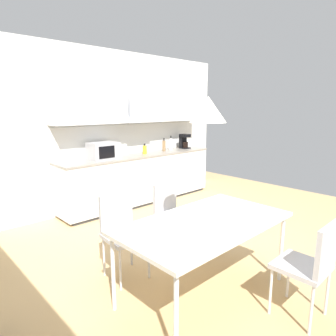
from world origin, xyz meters
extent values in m
cube|color=tan|center=(0.00, 0.00, -0.01)|extent=(8.05, 7.52, 0.02)
cube|color=white|center=(0.00, 2.56, 1.38)|extent=(6.44, 0.10, 2.75)
cube|color=#333333|center=(0.97, 2.21, 0.03)|extent=(2.98, 0.54, 0.05)
cube|color=silver|center=(0.97, 2.21, 0.47)|extent=(3.11, 0.58, 0.83)
cube|color=gray|center=(0.97, 2.21, 0.90)|extent=(3.13, 0.60, 0.03)
cube|color=silver|center=(-0.32, 1.91, 0.67)|extent=(0.01, 0.01, 0.14)
cube|color=silver|center=(0.20, 1.91, 0.67)|extent=(0.01, 0.01, 0.14)
cube|color=silver|center=(0.71, 1.91, 0.67)|extent=(0.01, 0.01, 0.14)
cube|color=silver|center=(1.23, 1.91, 0.67)|extent=(0.01, 0.01, 0.14)
cube|color=silver|center=(0.97, 2.49, 1.18)|extent=(3.11, 0.02, 0.54)
cube|color=silver|center=(0.06, 2.34, 1.77)|extent=(1.27, 0.34, 0.56)
cube|color=silver|center=(1.89, 2.34, 1.77)|extent=(1.27, 0.34, 0.56)
cube|color=#B7BABF|center=(0.97, 2.32, 1.54)|extent=(0.56, 0.40, 0.10)
cube|color=#B7BABF|center=(0.97, 2.43, 1.80)|extent=(0.20, 0.16, 0.51)
cube|color=#ADADB2|center=(0.21, 2.21, 1.05)|extent=(0.48, 0.34, 0.28)
cube|color=black|center=(0.17, 2.04, 1.05)|extent=(0.29, 0.01, 0.20)
cube|color=black|center=(2.18, 2.21, 0.92)|extent=(0.18, 0.18, 0.02)
cylinder|color=black|center=(2.18, 2.20, 0.99)|extent=(0.12, 0.12, 0.12)
cube|color=black|center=(2.18, 2.27, 1.06)|extent=(0.16, 0.08, 0.30)
cube|color=black|center=(2.18, 2.20, 1.18)|extent=(0.18, 0.16, 0.06)
cylinder|color=yellow|center=(1.07, 2.19, 0.99)|extent=(0.08, 0.08, 0.16)
cylinder|color=black|center=(1.07, 2.19, 1.09)|extent=(0.03, 0.03, 0.03)
cylinder|color=white|center=(1.80, 2.25, 1.03)|extent=(0.06, 0.06, 0.24)
cylinder|color=black|center=(1.80, 2.25, 1.18)|extent=(0.02, 0.02, 0.05)
cylinder|color=brown|center=(1.58, 2.21, 1.02)|extent=(0.07, 0.07, 0.21)
cylinder|color=black|center=(1.58, 2.21, 1.15)|extent=(0.03, 0.03, 0.05)
cube|color=silver|center=(-0.36, -0.47, 0.72)|extent=(1.63, 0.90, 0.04)
cylinder|color=silver|center=(-1.12, -0.86, 0.35)|extent=(0.04, 0.04, 0.70)
cylinder|color=silver|center=(0.39, -0.86, 0.35)|extent=(0.04, 0.04, 0.70)
cylinder|color=silver|center=(-1.12, -0.08, 0.35)|extent=(0.04, 0.04, 0.70)
cylinder|color=silver|center=(0.39, -0.08, 0.35)|extent=(0.04, 0.04, 0.70)
cube|color=#B2B2B7|center=(0.01, -1.22, 0.45)|extent=(0.40, 0.40, 0.04)
cube|color=#B2B2B7|center=(0.01, -1.40, 0.67)|extent=(0.38, 0.04, 0.40)
cylinder|color=silver|center=(-0.17, -1.05, 0.21)|extent=(0.02, 0.02, 0.43)
cylinder|color=silver|center=(0.17, -1.05, 0.21)|extent=(0.02, 0.02, 0.43)
cylinder|color=silver|center=(-0.16, -1.39, 0.21)|extent=(0.02, 0.02, 0.43)
cylinder|color=silver|center=(0.18, -1.39, 0.21)|extent=(0.02, 0.02, 0.43)
cube|color=#B2B2B7|center=(-0.73, 0.28, 0.45)|extent=(0.43, 0.43, 0.04)
cube|color=#B2B2B7|center=(-0.72, 0.46, 0.67)|extent=(0.38, 0.07, 0.40)
cylinder|color=silver|center=(-0.57, 0.10, 0.21)|extent=(0.02, 0.02, 0.43)
cylinder|color=silver|center=(-0.91, 0.12, 0.21)|extent=(0.02, 0.02, 0.43)
cylinder|color=silver|center=(-0.55, 0.44, 0.21)|extent=(0.02, 0.02, 0.43)
cylinder|color=silver|center=(-0.89, 0.46, 0.21)|extent=(0.02, 0.02, 0.43)
cube|color=#B2B2B7|center=(0.01, 0.28, 0.45)|extent=(0.43, 0.43, 0.04)
cube|color=#B2B2B7|center=(-0.01, 0.46, 0.67)|extent=(0.38, 0.07, 0.40)
cylinder|color=silver|center=(0.19, 0.12, 0.21)|extent=(0.02, 0.02, 0.43)
cylinder|color=silver|center=(-0.15, 0.09, 0.21)|extent=(0.02, 0.02, 0.43)
cylinder|color=silver|center=(0.16, 0.46, 0.21)|extent=(0.02, 0.02, 0.43)
cylinder|color=silver|center=(-0.18, 0.43, 0.21)|extent=(0.02, 0.02, 0.43)
cone|color=silver|center=(-0.36, -0.47, 1.74)|extent=(0.32, 0.32, 0.22)
camera|label=1|loc=(-2.38, -2.13, 1.76)|focal=32.00mm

